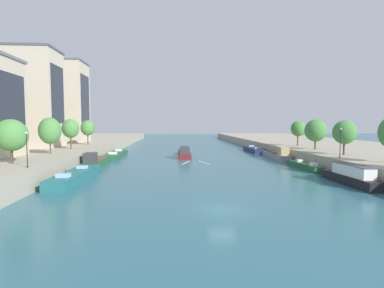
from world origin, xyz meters
name	(u,v)px	position (x,y,z in m)	size (l,w,h in m)	color
ground_plane	(222,210)	(0.00, 0.00, 0.00)	(400.00, 400.00, 0.00)	#2D6070
quay_left	(46,149)	(-38.83, 55.00, 1.26)	(36.00, 170.00, 2.52)	#A89E89
quay_right	(324,147)	(38.83, 55.00, 1.26)	(36.00, 170.00, 2.52)	#A89E89
barge_midriver	(184,153)	(-1.82, 45.22, 0.83)	(3.40, 17.49, 2.82)	maroon
wake_behind_barge	(195,163)	(-0.07, 33.42, 0.01)	(5.60, 5.95, 0.03)	#A0CCD6
moored_boat_left_downstream	(75,176)	(-18.26, 15.07, 0.69)	(3.29, 15.69, 2.43)	#23666B
moored_boat_left_end	(96,162)	(-19.08, 29.35, 0.90)	(2.70, 12.83, 2.95)	#235633
moored_boat_left_far	(116,154)	(-18.49, 46.30, 0.52)	(3.50, 16.03, 2.10)	#235633
moored_boat_right_lone	(350,176)	(18.89, 10.31, 1.14)	(2.40, 11.53, 2.75)	black
moored_boat_right_upstream	(305,166)	(18.93, 23.95, 0.53)	(2.22, 11.34, 2.08)	#235633
moored_boat_right_end	(277,155)	(19.05, 38.44, 0.94)	(2.67, 13.57, 3.02)	gray
moored_boat_right_midway	(254,149)	(18.52, 55.87, 0.64)	(3.54, 15.51, 2.33)	#1E284C
tree_left_far	(11,135)	(-27.00, 15.49, 6.44)	(4.41, 4.41, 6.15)	brown
tree_left_second	(50,131)	(-26.93, 28.28, 6.73)	(3.91, 3.91, 6.63)	brown
tree_left_nearest	(70,129)	(-26.68, 38.40, 6.99)	(3.55, 3.55, 6.52)	brown
tree_left_past_mid	(88,128)	(-26.72, 51.39, 6.90)	(3.47, 3.47, 6.40)	brown
tree_right_third	(344,132)	(25.71, 23.32, 6.51)	(3.98, 3.98, 6.10)	brown
tree_right_midway	(316,131)	(25.84, 34.22, 6.57)	(4.53, 4.53, 6.41)	brown
tree_right_far	(298,129)	(26.39, 44.37, 6.79)	(3.49, 3.49, 6.18)	brown
lamppost_left_bank	(27,148)	(-22.89, 11.24, 5.01)	(0.28, 0.28, 4.53)	black
lamppost_right_bank	(340,142)	(22.43, 18.95, 5.16)	(0.28, 0.28, 4.81)	black
building_left_tall	(28,98)	(-38.22, 44.50, 13.96)	(13.96, 9.69, 22.84)	beige
building_left_middle	(60,102)	(-38.22, 64.37, 14.54)	(15.06, 10.77, 23.99)	beige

